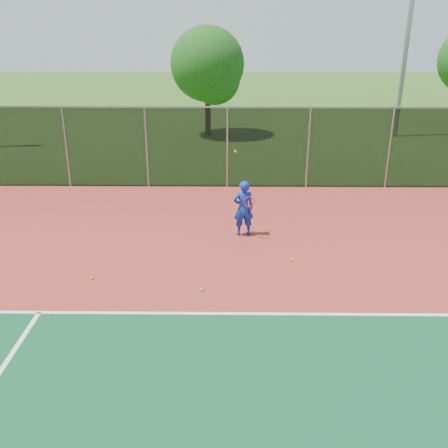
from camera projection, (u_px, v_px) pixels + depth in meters
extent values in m
plane|color=#2A5117|center=(412.00, 419.00, 7.90)|extent=(120.00, 120.00, 0.00)
cube|color=maroon|center=(377.00, 343.00, 9.75)|extent=(30.00, 20.00, 0.02)
cube|color=black|center=(308.00, 148.00, 18.46)|extent=(30.00, 0.04, 3.00)
cube|color=gray|center=(311.00, 107.00, 17.90)|extent=(30.00, 0.06, 0.06)
imported|color=#112CA8|center=(243.00, 208.00, 14.44)|extent=(0.67, 0.50, 1.65)
cylinder|color=black|center=(249.00, 211.00, 14.20)|extent=(0.03, 0.15, 0.27)
torus|color=#A51414|center=(249.00, 202.00, 13.99)|extent=(0.30, 0.13, 0.29)
sphere|color=#CED218|center=(235.00, 151.00, 13.91)|extent=(0.07, 0.07, 0.07)
sphere|color=#CED218|center=(92.00, 278.00, 12.15)|extent=(0.07, 0.07, 0.07)
sphere|color=#CED218|center=(123.00, 217.00, 15.98)|extent=(0.07, 0.07, 0.07)
sphere|color=#CED218|center=(291.00, 260.00, 13.07)|extent=(0.07, 0.07, 0.07)
sphere|color=#CED218|center=(202.00, 290.00, 11.61)|extent=(0.07, 0.07, 0.07)
cylinder|color=gray|center=(410.00, 18.00, 25.40)|extent=(0.24, 0.24, 12.18)
cylinder|color=#362313|center=(208.00, 115.00, 27.43)|extent=(0.30, 0.30, 2.21)
sphere|color=#154512|center=(207.00, 64.00, 26.42)|extent=(3.94, 3.94, 3.94)
sphere|color=#154512|center=(215.00, 79.00, 26.42)|extent=(2.71, 2.71, 2.71)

